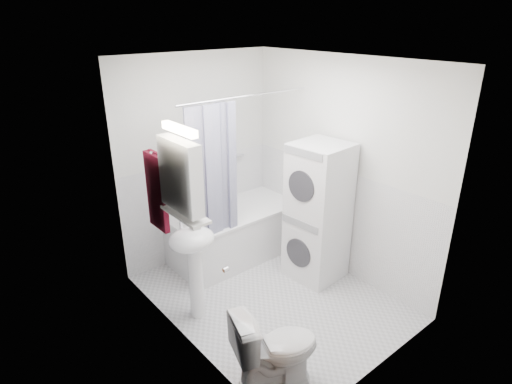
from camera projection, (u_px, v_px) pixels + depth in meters
floor at (270, 297)px, 4.51m from camera, size 2.60×2.60×0.00m
room_walls at (272, 163)px, 3.94m from camera, size 2.60×2.60×2.60m
wainscot at (253, 236)px, 4.49m from camera, size 1.98×2.58×2.58m
door at (226, 270)px, 3.17m from camera, size 0.05×2.00×2.00m
bathtub at (237, 230)px, 5.19m from camera, size 1.60×0.76×0.61m
tub_spout at (232, 173)px, 5.31m from camera, size 0.04×0.12×0.04m
curtain_rod at (253, 95)px, 4.32m from camera, size 1.78×0.02×0.02m
shower_curtain at (213, 176)px, 4.30m from camera, size 0.55×0.02×1.45m
sink at (193, 253)px, 3.97m from camera, size 0.44×0.37×1.04m
medicine_cabinet at (181, 174)px, 3.44m from camera, size 0.13×0.50×0.71m
shelf at (185, 214)px, 3.59m from camera, size 0.18×0.54×0.02m
shower_caddy at (236, 156)px, 5.25m from camera, size 0.22×0.06×0.02m
towel at (157, 190)px, 3.80m from camera, size 0.07×0.30×0.73m
washer_dryer at (318, 213)px, 4.62m from camera, size 0.59×0.58×1.55m
toilet at (276, 349)px, 3.34m from camera, size 0.78×0.59×0.68m
soap_pump at (195, 228)px, 3.90m from camera, size 0.08×0.17×0.08m
shelf_bottle at (194, 215)px, 3.47m from camera, size 0.07×0.18×0.07m
shelf_cup at (177, 203)px, 3.65m from camera, size 0.10×0.09×0.10m
shampoo_a at (225, 152)px, 5.13m from camera, size 0.13×0.17×0.13m
shampoo_b at (233, 152)px, 5.21m from camera, size 0.08×0.21×0.08m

